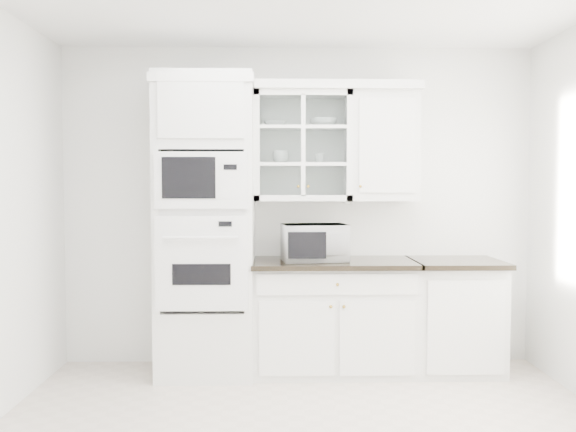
{
  "coord_description": "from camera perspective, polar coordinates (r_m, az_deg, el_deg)",
  "views": [
    {
      "loc": [
        -0.19,
        -3.48,
        1.53
      ],
      "look_at": [
        -0.1,
        1.05,
        1.3
      ],
      "focal_mm": 38.0,
      "sensor_mm": 36.0,
      "label": 1
    }
  ],
  "objects": [
    {
      "name": "upper_cabinet_solid",
      "position": [
        5.16,
        8.91,
        6.43
      ],
      "size": [
        0.55,
        0.33,
        0.9
      ],
      "primitive_type": "cube",
      "color": "white",
      "rests_on": "room_shell"
    },
    {
      "name": "crown_molding",
      "position": [
        5.11,
        0.17,
        11.98
      ],
      "size": [
        2.14,
        0.38,
        0.07
      ],
      "primitive_type": "cube",
      "color": "white",
      "rests_on": "room_shell"
    },
    {
      "name": "upper_cabinet_glass",
      "position": [
        5.08,
        1.35,
        6.52
      ],
      "size": [
        0.8,
        0.33,
        0.9
      ],
      "color": "white",
      "rests_on": "room_shell"
    },
    {
      "name": "cup_b",
      "position": [
        5.07,
        2.94,
        5.41
      ],
      "size": [
        0.1,
        0.1,
        0.08
      ],
      "primitive_type": "imported",
      "rotation": [
        0.0,
        0.0,
        -0.09
      ],
      "color": "white",
      "rests_on": "upper_cabinet_glass"
    },
    {
      "name": "extra_base_cabinet",
      "position": [
        5.26,
        15.31,
        -8.91
      ],
      "size": [
        0.72,
        0.67,
        0.92
      ],
      "color": "white",
      "rests_on": "ground"
    },
    {
      "name": "countertop_microwave",
      "position": [
        4.93,
        2.46,
        -2.48
      ],
      "size": [
        0.56,
        0.48,
        0.3
      ],
      "primitive_type": "imported",
      "rotation": [
        0.0,
        0.0,
        3.26
      ],
      "color": "white",
      "rests_on": "base_cabinet_run"
    },
    {
      "name": "base_cabinet_run",
      "position": [
        5.07,
        4.26,
        -9.26
      ],
      "size": [
        1.32,
        0.67,
        0.92
      ],
      "color": "white",
      "rests_on": "ground"
    },
    {
      "name": "cup_a",
      "position": [
        5.06,
        -0.69,
        5.53
      ],
      "size": [
        0.13,
        0.13,
        0.1
      ],
      "primitive_type": "imported",
      "rotation": [
        0.0,
        0.0,
        -0.03
      ],
      "color": "white",
      "rests_on": "upper_cabinet_glass"
    },
    {
      "name": "room_shell",
      "position": [
        3.93,
        1.66,
        6.54
      ],
      "size": [
        4.0,
        3.5,
        2.7
      ],
      "color": "white",
      "rests_on": "ground"
    },
    {
      "name": "oven_column",
      "position": [
        4.94,
        -7.65,
        -0.95
      ],
      "size": [
        0.76,
        0.68,
        2.4
      ],
      "color": "white",
      "rests_on": "ground"
    },
    {
      "name": "bowl_b",
      "position": [
        5.1,
        3.34,
        8.7
      ],
      "size": [
        0.23,
        0.23,
        0.07
      ],
      "primitive_type": "imported",
      "rotation": [
        0.0,
        0.0,
        0.02
      ],
      "color": "white",
      "rests_on": "upper_cabinet_glass"
    },
    {
      "name": "bowl_a",
      "position": [
        5.09,
        -1.17,
        8.59
      ],
      "size": [
        0.22,
        0.22,
        0.05
      ],
      "primitive_type": "imported",
      "rotation": [
        0.0,
        0.0,
        -0.09
      ],
      "color": "white",
      "rests_on": "upper_cabinet_glass"
    }
  ]
}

